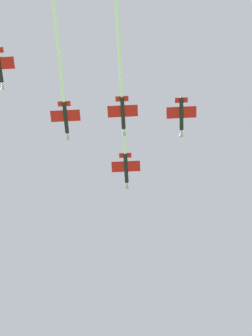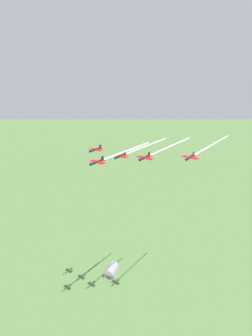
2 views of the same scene
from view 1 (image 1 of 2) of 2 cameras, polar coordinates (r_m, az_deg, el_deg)
jet_lead at (r=144.53m, az=-0.24°, el=4.29°), size 40.83×24.10×2.19m
jet_port_inner at (r=141.13m, az=-6.59°, el=10.29°), size 44.54×26.21×2.19m
jet_starboard_inner at (r=143.76m, az=5.53°, el=5.28°), size 10.05×7.95×2.19m
jet_port_outer at (r=137.53m, az=-0.62°, el=10.67°), size 43.15×25.42×2.19m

